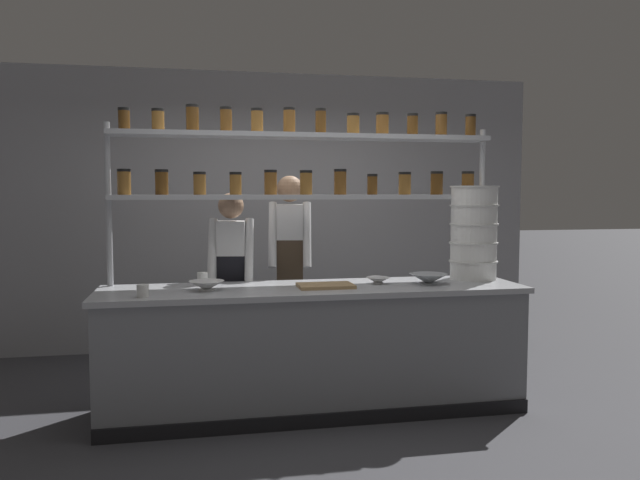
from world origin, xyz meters
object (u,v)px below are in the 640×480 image
spice_shelf_unit (306,170)px  chef_left (232,279)px  prep_bowl_near_left (207,286)px  serving_cup_front (143,291)px  cutting_board (326,286)px  serving_cup_by_board (203,279)px  chef_center (290,262)px  container_stack (474,233)px  prep_bowl_center_back (429,279)px  prep_bowl_center_front (378,281)px

spice_shelf_unit → chef_left: 1.06m
prep_bowl_near_left → serving_cup_front: (-0.42, -0.21, 0.01)m
cutting_board → serving_cup_by_board: size_ratio=4.28×
chef_left → serving_cup_front: bearing=-119.8°
chef_center → cutting_board: chef_center is taller
prep_bowl_near_left → serving_cup_by_board: 0.28m
prep_bowl_near_left → cutting_board: bearing=-1.3°
container_stack → prep_bowl_center_back: (-0.45, -0.19, -0.33)m
cutting_board → serving_cup_front: (-1.27, -0.19, 0.03)m
chef_left → serving_cup_front: (-0.62, -0.79, 0.05)m
prep_bowl_center_front → serving_cup_front: size_ratio=2.13×
chef_left → serving_cup_by_board: chef_left is taller
chef_left → prep_bowl_center_front: 1.18m
cutting_board → prep_bowl_center_back: (0.79, 0.01, 0.03)m
spice_shelf_unit → container_stack: bearing=-7.9°
spice_shelf_unit → prep_bowl_center_back: 1.25m
chef_center → spice_shelf_unit: bearing=-72.6°
chef_left → serving_cup_by_board: 0.38m
spice_shelf_unit → prep_bowl_center_front: bearing=-29.8°
chef_left → container_stack: container_stack is taller
chef_left → serving_cup_by_board: size_ratio=17.18×
chef_center → prep_bowl_center_front: (0.56, -0.74, -0.07)m
prep_bowl_center_front → prep_bowl_center_back: size_ratio=0.62×
container_stack → cutting_board: size_ratio=1.85×
container_stack → serving_cup_front: bearing=-171.2°
prep_bowl_center_back → container_stack: bearing=23.4°
chef_center → serving_cup_front: bearing=-128.4°
spice_shelf_unit → serving_cup_by_board: bearing=-174.3°
prep_bowl_center_back → serving_cup_by_board: size_ratio=3.08×
spice_shelf_unit → cutting_board: spice_shelf_unit is taller
container_stack → serving_cup_by_board: bearing=177.3°
prep_bowl_center_front → chef_center: bearing=127.2°
prep_bowl_center_back → prep_bowl_near_left: bearing=179.6°
serving_cup_by_board → spice_shelf_unit: bearing=5.7°
chef_left → prep_bowl_center_front: size_ratio=8.94×
container_stack → serving_cup_front: (-2.50, -0.39, -0.33)m
chef_center → prep_bowl_center_front: bearing=-43.4°
chef_left → prep_bowl_center_back: (1.43, -0.59, 0.04)m
spice_shelf_unit → prep_bowl_center_front: (0.50, -0.28, -0.84)m
cutting_board → prep_bowl_center_back: prep_bowl_center_back is taller
chef_center → prep_bowl_near_left: bearing=-121.8°
cutting_board → serving_cup_front: 1.28m
prep_bowl_center_front → chef_left: bearing=154.7°
chef_center → serving_cup_by_board: chef_center is taller
prep_bowl_near_left → prep_bowl_center_back: bearing=-0.4°
cutting_board → prep_bowl_center_front: size_ratio=2.23×
chef_left → container_stack: (1.88, -0.40, 0.37)m
chef_left → prep_bowl_near_left: 0.62m
cutting_board → serving_cup_front: bearing=-171.4°
chef_center → serving_cup_by_board: (-0.74, -0.53, -0.05)m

